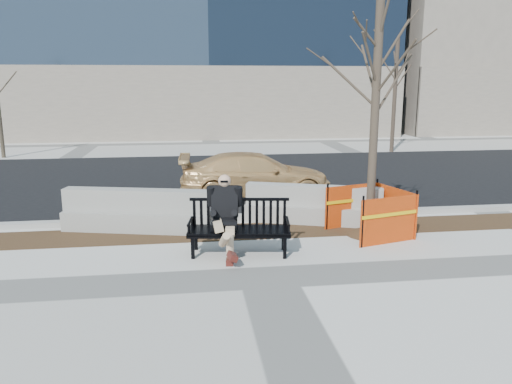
# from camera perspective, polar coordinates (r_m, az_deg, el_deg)

# --- Properties ---
(ground) EXTENTS (120.00, 120.00, 0.00)m
(ground) POSITION_cam_1_polar(r_m,az_deg,el_deg) (8.38, 1.31, -9.72)
(ground) COLOR beige
(ground) RESTS_ON ground
(mulch_strip) EXTENTS (40.00, 1.20, 0.02)m
(mulch_strip) POSITION_cam_1_polar(r_m,az_deg,el_deg) (10.80, -0.87, -4.51)
(mulch_strip) COLOR #47301C
(mulch_strip) RESTS_ON ground
(asphalt_street) EXTENTS (60.00, 10.40, 0.01)m
(asphalt_street) POSITION_cam_1_polar(r_m,az_deg,el_deg) (16.80, -3.43, 1.65)
(asphalt_street) COLOR black
(asphalt_street) RESTS_ON ground
(curb) EXTENTS (60.00, 0.25, 0.12)m
(curb) POSITION_cam_1_polar(r_m,az_deg,el_deg) (11.69, -1.44, -2.90)
(curb) COLOR #9E9B93
(curb) RESTS_ON ground
(bench) EXTENTS (2.01, 0.94, 1.03)m
(bench) POSITION_cam_1_polar(r_m,az_deg,el_deg) (9.45, -1.92, -7.09)
(bench) COLOR black
(bench) RESTS_ON ground
(seated_man) EXTENTS (0.78, 1.15, 1.51)m
(seated_man) POSITION_cam_1_polar(r_m,az_deg,el_deg) (9.51, -3.55, -6.98)
(seated_man) COLOR black
(seated_man) RESTS_ON ground
(tree_fence) EXTENTS (2.56, 2.56, 5.18)m
(tree_fence) POSITION_cam_1_polar(r_m,az_deg,el_deg) (10.87, 12.77, -4.75)
(tree_fence) COLOR #F3450F
(tree_fence) RESTS_ON ground
(sedan) EXTENTS (4.27, 1.84, 1.22)m
(sedan) POSITION_cam_1_polar(r_m,az_deg,el_deg) (14.10, -0.06, -0.46)
(sedan) COLOR tan
(sedan) RESTS_ON ground
(jersey_barrier_left) EXTENTS (3.29, 1.40, 0.92)m
(jersey_barrier_left) POSITION_cam_1_polar(r_m,az_deg,el_deg) (11.18, -13.26, -4.30)
(jersey_barrier_left) COLOR gray
(jersey_barrier_left) RESTS_ON ground
(jersey_barrier_right) EXTENTS (3.11, 1.60, 0.88)m
(jersey_barrier_right) POSITION_cam_1_polar(r_m,az_deg,el_deg) (11.54, 6.50, -3.50)
(jersey_barrier_right) COLOR #98968E
(jersey_barrier_right) RESTS_ON ground
(far_tree_left) EXTENTS (1.97, 1.97, 5.00)m
(far_tree_left) POSITION_cam_1_polar(r_m,az_deg,el_deg) (23.84, -26.89, 3.54)
(far_tree_left) COLOR #4A3F30
(far_tree_left) RESTS_ON ground
(far_tree_right) EXTENTS (2.23, 2.23, 5.46)m
(far_tree_right) POSITION_cam_1_polar(r_m,az_deg,el_deg) (23.93, 15.23, 4.48)
(far_tree_right) COLOR #46382D
(far_tree_right) RESTS_ON ground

